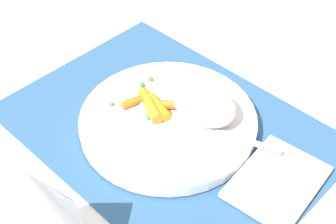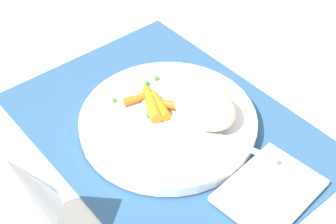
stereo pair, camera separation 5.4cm
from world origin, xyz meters
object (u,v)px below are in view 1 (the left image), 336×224
at_px(carrot_portion, 154,106).
at_px(fork, 193,123).
at_px(plate, 168,121).
at_px(napkin, 277,182).
at_px(rice_mound, 204,104).
at_px(wine_glass, 35,202).

xyz_separation_m(carrot_portion, fork, (-0.06, -0.01, -0.00)).
xyz_separation_m(plate, fork, (-0.04, -0.01, 0.01)).
xyz_separation_m(fork, napkin, (-0.14, -0.01, -0.02)).
bearing_deg(napkin, rice_mound, -6.81).
bearing_deg(plate, fork, -160.62).
bearing_deg(carrot_portion, wine_glass, 107.64).
relative_size(rice_mound, napkin, 0.77).
bearing_deg(wine_glass, napkin, -114.85).
distance_m(rice_mound, fork, 0.03).
distance_m(plate, carrot_portion, 0.03).
xyz_separation_m(rice_mound, carrot_portion, (0.06, 0.04, -0.01)).
bearing_deg(fork, wine_glass, 93.47).
xyz_separation_m(wine_glass, napkin, (-0.12, -0.27, -0.10)).
height_order(carrot_portion, wine_glass, wine_glass).
bearing_deg(plate, carrot_portion, 4.86).
height_order(carrot_portion, napkin, carrot_portion).
height_order(plate, fork, fork).
relative_size(plate, fork, 1.26).
bearing_deg(napkin, fork, 4.03).
relative_size(carrot_portion, fork, 0.39).
bearing_deg(fork, napkin, -175.97).
bearing_deg(rice_mound, carrot_portion, 35.12).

